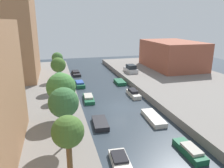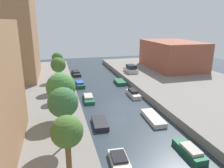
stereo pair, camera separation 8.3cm
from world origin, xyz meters
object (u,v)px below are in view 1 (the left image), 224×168
(street_tree_2, at_px, (61,87))
(street_tree_5, at_px, (57,58))
(low_block_right, at_px, (172,55))
(moored_boat_left_1, at_px, (120,161))
(street_tree_1, at_px, (64,103))
(street_tree_3, at_px, (60,79))
(moored_boat_right_2, at_px, (153,118))
(apartment_tower_far, at_px, (4,17))
(moored_boat_right_3, at_px, (133,93))
(moored_boat_left_5, at_px, (76,73))
(street_tree_0, at_px, (68,133))
(moored_boat_right_1, at_px, (190,151))
(moored_boat_right_4, at_px, (120,82))
(moored_boat_left_2, at_px, (100,123))
(street_tree_4, at_px, (58,65))
(moored_boat_left_3, at_px, (89,98))
(parked_car, at_px, (131,69))
(moored_boat_left_4, at_px, (80,84))

(street_tree_2, height_order, street_tree_5, street_tree_2)
(low_block_right, bearing_deg, street_tree_2, -140.52)
(street_tree_2, height_order, moored_boat_left_1, street_tree_2)
(street_tree_1, height_order, moored_boat_left_1, street_tree_1)
(street_tree_3, xyz_separation_m, moored_boat_right_2, (10.39, -7.39, -3.56))
(apartment_tower_far, xyz_separation_m, moored_boat_right_3, (19.74, -13.16, -11.57))
(apartment_tower_far, bearing_deg, moored_boat_right_3, -33.69)
(low_block_right, xyz_separation_m, moored_boat_left_5, (-21.57, 2.80, -3.66))
(apartment_tower_far, relative_size, moored_boat_left_1, 6.68)
(street_tree_0, xyz_separation_m, moored_boat_right_3, (11.11, 18.27, -4.49))
(low_block_right, xyz_separation_m, moored_boat_right_3, (-14.26, -13.53, -3.59))
(moored_boat_right_1, distance_m, moored_boat_right_3, 15.84)
(street_tree_2, xyz_separation_m, moored_boat_right_4, (11.07, 14.54, -4.20))
(street_tree_5, relative_size, moored_boat_left_2, 1.46)
(street_tree_1, relative_size, moored_boat_right_2, 1.12)
(moored_boat_right_1, bearing_deg, apartment_tower_far, 123.44)
(apartment_tower_far, relative_size, moored_boat_right_1, 5.90)
(street_tree_2, xyz_separation_m, moored_boat_right_2, (10.39, -1.35, -4.23))
(moored_boat_left_2, relative_size, moored_boat_right_2, 0.74)
(apartment_tower_far, relative_size, low_block_right, 1.49)
(moored_boat_left_1, relative_size, moored_boat_right_3, 0.83)
(apartment_tower_far, xyz_separation_m, moored_boat_right_1, (19.14, -28.98, -11.63))
(moored_boat_right_3, bearing_deg, moored_boat_left_2, -130.27)
(street_tree_4, xyz_separation_m, moored_boat_left_5, (3.80, 13.09, -4.54))
(street_tree_3, relative_size, moored_boat_right_3, 0.97)
(street_tree_4, bearing_deg, moored_boat_right_1, -61.12)
(moored_boat_right_1, height_order, moored_boat_right_4, moored_boat_right_1)
(street_tree_0, relative_size, street_tree_2, 0.99)
(street_tree_2, distance_m, street_tree_3, 6.08)
(street_tree_5, distance_m, moored_boat_right_2, 21.27)
(low_block_right, relative_size, street_tree_5, 2.93)
(street_tree_3, relative_size, moored_boat_right_4, 1.10)
(apartment_tower_far, xyz_separation_m, street_tree_5, (8.63, -3.91, -7.03))
(moored_boat_right_2, bearing_deg, street_tree_2, 172.61)
(moored_boat_left_2, height_order, moored_boat_left_3, moored_boat_left_3)
(apartment_tower_far, xyz_separation_m, street_tree_0, (8.63, -31.43, -7.08))
(street_tree_1, bearing_deg, street_tree_4, 90.00)
(moored_boat_right_2, bearing_deg, moored_boat_left_1, -132.31)
(moored_boat_right_1, xyz_separation_m, moored_boat_right_3, (0.60, 15.83, 0.07))
(moored_boat_left_3, bearing_deg, parked_car, 47.08)
(moored_boat_left_4, xyz_separation_m, moored_boat_right_3, (7.52, -7.70, 0.04))
(street_tree_0, distance_m, moored_boat_left_3, 19.16)
(street_tree_5, bearing_deg, street_tree_2, -90.00)
(apartment_tower_far, distance_m, street_tree_2, 23.49)
(parked_car, bearing_deg, moored_boat_right_2, -102.21)
(street_tree_1, bearing_deg, moored_boat_right_1, -14.98)
(moored_boat_right_1, relative_size, moored_boat_right_3, 0.94)
(street_tree_1, relative_size, moored_boat_right_4, 1.49)
(street_tree_2, distance_m, street_tree_5, 16.62)
(street_tree_4, relative_size, moored_boat_left_5, 1.10)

